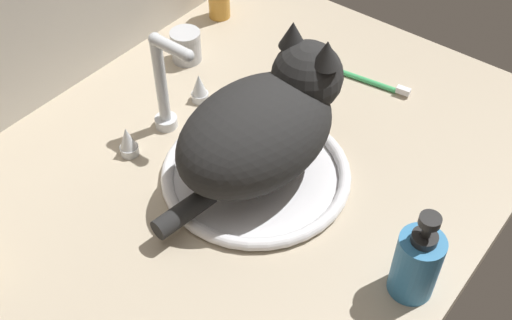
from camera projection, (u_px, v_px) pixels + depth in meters
The scene contains 7 objects.
countertop at pixel (247, 170), 106.59cm from camera, with size 102.26×78.04×3.00cm, color #B7A88E.
sink_basin at pixel (256, 173), 102.83cm from camera, with size 31.05×31.05×2.04cm.
faucet at pixel (165, 94), 106.52cm from camera, with size 21.14×10.04×19.49cm.
cat at pixel (267, 123), 97.06cm from camera, with size 37.48×22.45×21.01cm.
soap_pump_bottle at pixel (417, 263), 84.51cm from camera, with size 6.34×6.34×15.49cm.
metal_jar at pixel (186, 46), 123.63cm from camera, with size 5.98×5.98×6.35cm.
toothbrush at pixel (367, 80), 120.26cm from camera, with size 3.47×18.16×1.70cm.
Camera 1 is at (-56.62, -46.50, 78.95)cm, focal length 44.23 mm.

